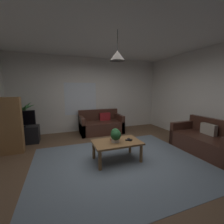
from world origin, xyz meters
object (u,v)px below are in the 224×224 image
potted_plant_on_table (116,135)px  bookshelf_corner (5,126)px  couch_under_window (101,125)px  remote_on_table_1 (129,140)px  book_on_table_0 (114,141)px  couch_right_side (205,141)px  tv (21,119)px  remote_on_table_0 (129,140)px  pendant_lamp (117,56)px  tv_stand (22,135)px  coffee_table (117,144)px  book_on_table_1 (113,140)px  potted_palm_corner (23,121)px

potted_plant_on_table → bookshelf_corner: 2.67m
couch_under_window → remote_on_table_1: 2.23m
book_on_table_0 → couch_right_side: bearing=-9.2°
book_on_table_0 → tv: 2.86m
remote_on_table_0 → potted_plant_on_table: (-0.34, -0.00, 0.15)m
couch_under_window → couch_right_side: size_ratio=1.00×
remote_on_table_0 → remote_on_table_1: 0.03m
couch_under_window → tv: tv is taller
pendant_lamp → remote_on_table_1: bearing=-6.2°
couch_right_side → bookshelf_corner: bearing=-108.5°
bookshelf_corner → tv_stand: bearing=75.1°
remote_on_table_1 → book_on_table_0: bearing=-94.5°
coffee_table → book_on_table_0: bearing=144.8°
book_on_table_0 → bookshelf_corner: (-2.34, 1.19, 0.26)m
remote_on_table_1 → bookshelf_corner: size_ratio=0.11×
remote_on_table_0 → pendant_lamp: (-0.30, 0.01, 1.80)m
remote_on_table_1 → tv: bearing=-120.5°
tv → coffee_table: bearing=-40.8°
book_on_table_1 → pendant_lamp: bearing=-39.8°
pendant_lamp → tv_stand: bearing=138.9°
book_on_table_0 → book_on_table_1: (-0.01, 0.01, 0.02)m
remote_on_table_0 → tv: tv is taller
coffee_table → bookshelf_corner: 2.72m
couch_right_side → pendant_lamp: 3.05m
bookshelf_corner → pendant_lamp: size_ratio=2.36×
couch_under_window → coffee_table: bearing=-96.8°
book_on_table_1 → bookshelf_corner: bookshelf_corner is taller
coffee_table → potted_palm_corner: bearing=133.5°
pendant_lamp → remote_on_table_0: bearing=-2.6°
coffee_table → tv: size_ratio=1.38×
remote_on_table_0 → remote_on_table_1: same height
couch_under_window → tv: bearing=-173.5°
book_on_table_1 → tv_stand: (-2.15, 1.88, -0.22)m
tv → bookshelf_corner: size_ratio=0.54×
couch_right_side → book_on_table_0: (-2.35, 0.38, 0.18)m
potted_plant_on_table → pendant_lamp: bearing=23.0°
couch_right_side → potted_palm_corner: size_ratio=1.13×
book_on_table_0 → coffee_table: bearing=-35.2°
couch_right_side → remote_on_table_0: (-2.00, 0.33, 0.18)m
couch_right_side → remote_on_table_1: bearing=-98.7°
potted_plant_on_table → tv: bearing=138.5°
tv_stand → bookshelf_corner: size_ratio=0.64×
couch_under_window → remote_on_table_0: size_ratio=9.48×
remote_on_table_1 → tv_stand: bearing=-120.8°
book_on_table_1 → bookshelf_corner: 2.62m
coffee_table → couch_right_side: bearing=-8.4°
couch_under_window → couch_right_side: 3.25m
coffee_table → book_on_table_1: book_on_table_1 is taller
pendant_lamp → coffee_table: bearing=180.0°
coffee_table → bookshelf_corner: bearing=152.8°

